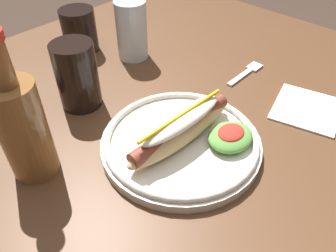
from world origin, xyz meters
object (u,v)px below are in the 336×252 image
object	(u,v)px
hot_dog_plate	(184,138)
soda_cup	(77,75)
water_cup	(132,30)
fork	(247,72)
extra_cup	(79,30)
napkin	(306,109)
glass_bottle	(22,126)

from	to	relation	value
hot_dog_plate	soda_cup	size ratio (longest dim) A/B	2.10
water_cup	hot_dog_plate	bearing A→B (deg)	-117.59
hot_dog_plate	fork	size ratio (longest dim) A/B	2.27
hot_dog_plate	extra_cup	distance (m)	0.43
hot_dog_plate	napkin	world-z (taller)	hot_dog_plate
napkin	hot_dog_plate	bearing A→B (deg)	156.09
fork	extra_cup	bearing A→B (deg)	116.72
soda_cup	extra_cup	xyz separation A→B (m)	(0.13, 0.18, -0.01)
soda_cup	water_cup	bearing A→B (deg)	18.18
water_cup	extra_cup	world-z (taller)	water_cup
glass_bottle	napkin	distance (m)	0.51
napkin	glass_bottle	bearing A→B (deg)	150.67
fork	napkin	distance (m)	0.16
glass_bottle	water_cup	bearing A→B (deg)	23.85
water_cup	napkin	bearing A→B (deg)	-77.52
extra_cup	napkin	xyz separation A→B (m)	(0.15, -0.52, -0.05)
soda_cup	napkin	bearing A→B (deg)	-49.68
water_cup	extra_cup	bearing A→B (deg)	118.14
hot_dog_plate	napkin	xyz separation A→B (m)	(0.24, -0.11, -0.02)
soda_cup	extra_cup	bearing A→B (deg)	53.93
soda_cup	glass_bottle	size ratio (longest dim) A/B	0.55
soda_cup	napkin	xyz separation A→B (m)	(0.29, -0.34, -0.06)
water_cup	extra_cup	size ratio (longest dim) A/B	1.32
water_cup	napkin	world-z (taller)	water_cup
hot_dog_plate	soda_cup	xyz separation A→B (m)	(-0.04, 0.23, 0.04)
hot_dog_plate	glass_bottle	world-z (taller)	glass_bottle
hot_dog_plate	extra_cup	world-z (taller)	extra_cup
water_cup	napkin	size ratio (longest dim) A/B	1.04
hot_dog_plate	water_cup	world-z (taller)	water_cup
fork	napkin	xyz separation A→B (m)	(-0.03, -0.16, -0.00)
fork	extra_cup	world-z (taller)	extra_cup
extra_cup	soda_cup	bearing A→B (deg)	-126.07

